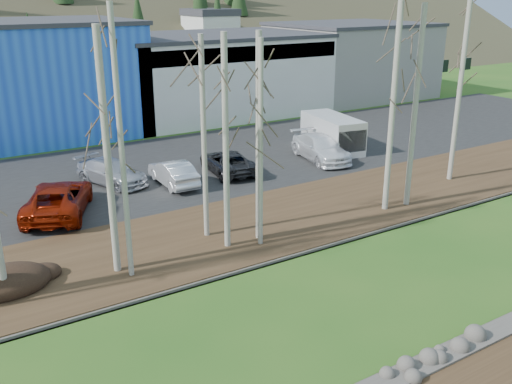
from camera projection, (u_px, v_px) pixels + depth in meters
dirt_strip at (461, 380)px, 15.82m from camera, size 80.00×1.80×0.03m
near_bank_rocks at (433, 362)px, 16.62m from camera, size 80.00×0.80×0.50m
river at (341, 301)px, 19.89m from camera, size 80.00×8.00×0.90m
far_bank_rocks at (275, 258)px, 23.16m from camera, size 80.00×0.80×0.46m
far_bank at (235, 230)px, 25.69m from camera, size 80.00×7.00×0.15m
parking_lot at (147, 171)px, 34.06m from camera, size 80.00×14.00×0.14m
building_white at (212, 73)px, 50.14m from camera, size 18.36×12.24×6.80m
building_grey at (350, 60)px, 58.14m from camera, size 14.28×12.24×7.30m
dirt_mound at (5, 281)px, 20.32m from camera, size 3.16×2.23×0.62m
birch_2 at (108, 156)px, 20.31m from camera, size 0.27×0.27×9.07m
birch_3 at (121, 149)px, 19.84m from camera, size 0.20×0.20×9.80m
birch_4 at (226, 145)px, 22.50m from camera, size 0.25×0.25×8.68m
birch_5 at (204, 140)px, 23.55m from camera, size 0.22×0.22×8.53m
birch_6 at (261, 146)px, 22.73m from camera, size 0.20×0.20×8.46m
birch_7 at (394, 97)px, 26.18m from camera, size 0.27×0.27×10.95m
birch_8 at (415, 109)px, 27.00m from camera, size 0.26×0.26×9.62m
birch_9 at (461, 75)px, 30.50m from camera, size 0.27×0.27×11.70m
birch_11 at (259, 140)px, 23.27m from camera, size 0.25×0.25×8.68m
car_2 at (58, 199)px, 27.05m from camera, size 4.72×6.23×1.57m
car_3 at (111, 172)px, 31.45m from camera, size 3.40×5.01×1.35m
car_4 at (173, 173)px, 31.26m from camera, size 1.58×4.20×1.37m
car_5 at (227, 162)px, 33.38m from camera, size 2.81×4.99×1.32m
car_6 at (320, 148)px, 35.93m from camera, size 3.09×5.61×1.54m
van_white at (334, 134)px, 38.01m from camera, size 2.96×5.42×2.25m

